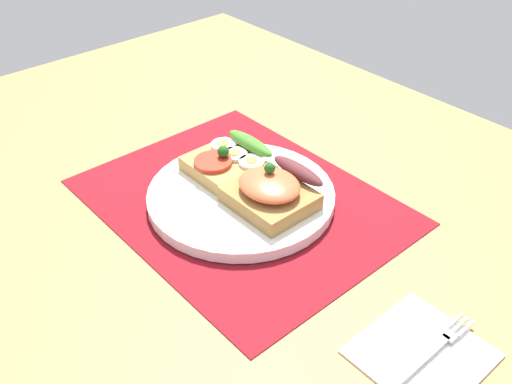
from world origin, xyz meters
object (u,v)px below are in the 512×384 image
object	(u,v)px
plate	(241,196)
napkin	(422,353)
sandwich_egg_tomato	(228,162)
fork	(429,353)
sandwich_salmon	(273,190)

from	to	relation	value
plate	napkin	distance (cm)	30.92
sandwich_egg_tomato	fork	xyz separation A→B (cm)	(36.18, -4.39, -2.56)
plate	sandwich_egg_tomato	bearing A→B (deg)	159.31
sandwich_egg_tomato	sandwich_salmon	world-z (taller)	sandwich_salmon
napkin	sandwich_salmon	bearing A→B (deg)	171.16
sandwich_egg_tomato	sandwich_salmon	size ratio (longest dim) A/B	0.96
plate	sandwich_egg_tomato	distance (cm)	5.54
plate	sandwich_salmon	size ratio (longest dim) A/B	2.39
sandwich_egg_tomato	fork	bearing A→B (deg)	-6.91
napkin	plate	bearing A→B (deg)	174.85
napkin	sandwich_egg_tomato	bearing A→B (deg)	172.68
plate	napkin	size ratio (longest dim) A/B	2.07
sandwich_salmon	plate	bearing A→B (deg)	-164.65
sandwich_egg_tomato	napkin	bearing A→B (deg)	-7.32
plate	sandwich_salmon	distance (cm)	5.61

